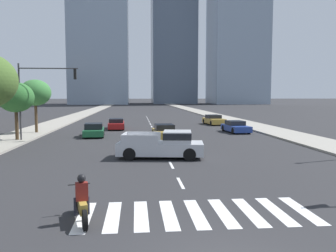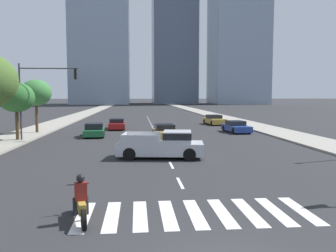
% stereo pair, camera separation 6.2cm
% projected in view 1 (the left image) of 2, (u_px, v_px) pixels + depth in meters
% --- Properties ---
extents(sidewalk_east, '(4.00, 260.00, 0.15)m').
position_uv_depth(sidewalk_east, '(269.00, 130.00, 38.50)').
color(sidewalk_east, gray).
rests_on(sidewalk_east, ground).
extents(sidewalk_west, '(4.00, 260.00, 0.15)m').
position_uv_depth(sidewalk_west, '(32.00, 132.00, 36.17)').
color(sidewalk_west, gray).
rests_on(sidewalk_west, ground).
extents(crosswalk_near, '(7.65, 2.89, 0.01)m').
position_uv_depth(crosswalk_near, '(196.00, 213.00, 11.41)').
color(crosswalk_near, silver).
rests_on(crosswalk_near, ground).
extents(lane_divider_center, '(0.14, 50.00, 0.01)m').
position_uv_depth(lane_divider_center, '(153.00, 130.00, 39.19)').
color(lane_divider_center, silver).
rests_on(lane_divider_center, ground).
extents(motorcycle_lead, '(0.86, 2.16, 1.49)m').
position_uv_depth(motorcycle_lead, '(82.00, 203.00, 10.67)').
color(motorcycle_lead, black).
rests_on(motorcycle_lead, ground).
extents(pickup_truck, '(5.47, 2.77, 1.67)m').
position_uv_depth(pickup_truck, '(165.00, 145.00, 21.51)').
color(pickup_truck, '#B7BABF').
rests_on(pickup_truck, ground).
extents(sedan_green_0, '(2.11, 4.34, 1.26)m').
position_uv_depth(sedan_green_0, '(94.00, 130.00, 32.71)').
color(sedan_green_0, '#1E6038').
rests_on(sedan_green_0, ground).
extents(sedan_blue_1, '(2.18, 4.50, 1.21)m').
position_uv_depth(sedan_blue_1, '(236.00, 127.00, 36.42)').
color(sedan_blue_1, navy).
rests_on(sedan_blue_1, ground).
extents(sedan_gold_2, '(2.08, 4.51, 1.28)m').
position_uv_depth(sedan_gold_2, '(165.00, 132.00, 31.06)').
color(sedan_gold_2, '#B28E38').
rests_on(sedan_gold_2, ground).
extents(sedan_red_3, '(1.95, 4.74, 1.22)m').
position_uv_depth(sedan_red_3, '(116.00, 124.00, 39.92)').
color(sedan_red_3, maroon).
rests_on(sedan_red_3, ground).
extents(sedan_gold_4, '(2.34, 4.81, 1.28)m').
position_uv_depth(sedan_gold_4, '(214.00, 120.00, 46.16)').
color(sedan_gold_4, '#B28E38').
rests_on(sedan_gold_4, ground).
extents(traffic_signal_far, '(5.09, 0.28, 6.33)m').
position_uv_depth(traffic_signal_far, '(41.00, 88.00, 28.92)').
color(traffic_signal_far, '#333335').
rests_on(traffic_signal_far, sidewalk_west).
extents(street_tree_second, '(2.97, 2.97, 4.81)m').
position_uv_depth(street_tree_second, '(16.00, 97.00, 29.04)').
color(street_tree_second, '#4C3823').
rests_on(street_tree_second, sidewalk_west).
extents(street_tree_third, '(3.07, 3.07, 5.28)m').
position_uv_depth(street_tree_third, '(35.00, 93.00, 34.73)').
color(street_tree_third, '#4C3823').
rests_on(street_tree_third, sidewalk_west).
extents(office_tower_left_skyline, '(25.02, 21.82, 93.60)m').
position_uv_depth(office_tower_left_skyline, '(99.00, 7.00, 151.65)').
color(office_tower_left_skyline, '#8C9EB2').
rests_on(office_tower_left_skyline, ground).
extents(office_tower_center_skyline, '(20.17, 23.20, 104.82)m').
position_uv_depth(office_tower_center_skyline, '(173.00, 6.00, 164.31)').
color(office_tower_center_skyline, slate).
rests_on(office_tower_center_skyline, ground).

